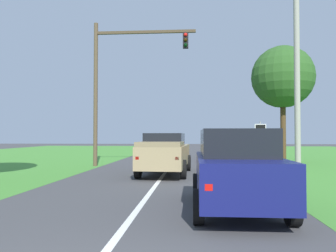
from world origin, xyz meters
TOP-DOWN VIEW (x-y plane):
  - ground_plane at (0.00, 9.69)m, footprint 120.00×120.00m
  - red_suv_near at (2.39, 5.39)m, footprint 2.09×4.49m
  - pickup_truck_lead at (0.07, 12.65)m, footprint 2.33×5.44m
  - traffic_light at (-3.00, 16.61)m, footprint 6.03×0.40m
  - keep_moving_sign at (4.97, 15.51)m, footprint 0.60×0.09m
  - oak_tree_right at (7.39, 20.23)m, footprint 4.17×4.17m
  - crossing_suv_far at (4.80, 21.34)m, footprint 4.42×2.14m
  - utility_pole_right at (6.44, 13.93)m, footprint 0.28×0.28m

SIDE VIEW (x-z plane):
  - ground_plane at x=0.00m, z-range 0.00..0.00m
  - crossing_suv_far at x=4.80m, z-range 0.05..1.75m
  - pickup_truck_lead at x=0.07m, z-range 0.04..1.95m
  - red_suv_near at x=2.39m, z-range 0.04..2.00m
  - keep_moving_sign at x=4.97m, z-range 0.36..2.91m
  - utility_pole_right at x=6.44m, z-range 0.00..10.12m
  - traffic_light at x=-3.00m, z-range 1.20..9.68m
  - oak_tree_right at x=7.39m, z-range 1.81..9.65m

